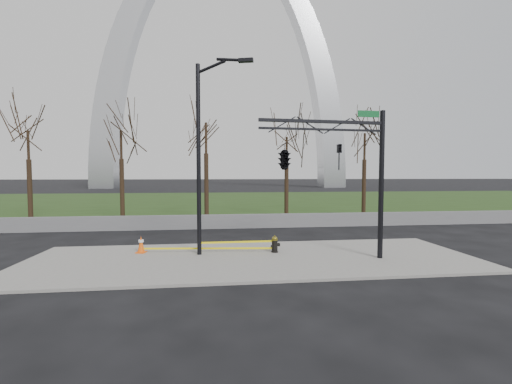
{
  "coord_description": "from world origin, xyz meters",
  "views": [
    {
      "loc": [
        -1.44,
        -13.15,
        3.46
      ],
      "look_at": [
        0.34,
        2.0,
        2.66
      ],
      "focal_mm": 23.11,
      "sensor_mm": 36.0,
      "label": 1
    }
  ],
  "objects": [
    {
      "name": "gateway_arch",
      "position": [
        0.0,
        75.0,
        32.5
      ],
      "size": [
        66.0,
        6.0,
        65.0
      ],
      "primitive_type": null,
      "color": "silver",
      "rests_on": "ground"
    },
    {
      "name": "sidewalk",
      "position": [
        0.0,
        0.0,
        0.05
      ],
      "size": [
        18.0,
        6.0,
        0.1
      ],
      "primitive_type": "cube",
      "color": "slate",
      "rests_on": "ground"
    },
    {
      "name": "traffic_signal_mast",
      "position": [
        1.85,
        -0.83,
        4.15
      ],
      "size": [
        5.1,
        2.51,
        6.0
      ],
      "rotation": [
        0.0,
        0.0,
        0.05
      ],
      "color": "black",
      "rests_on": "ground"
    },
    {
      "name": "tree_row",
      "position": [
        -5.37,
        12.0,
        3.94
      ],
      "size": [
        35.27,
        4.0,
        7.87
      ],
      "color": "black",
      "rests_on": "ground"
    },
    {
      "name": "grass_strip",
      "position": [
        0.0,
        30.0,
        0.03
      ],
      "size": [
        120.0,
        40.0,
        0.06
      ],
      "primitive_type": "cube",
      "color": "#213714",
      "rests_on": "ground"
    },
    {
      "name": "fire_hydrant",
      "position": [
        1.03,
        0.79,
        0.44
      ],
      "size": [
        0.46,
        0.32,
        0.74
      ],
      "rotation": [
        0.0,
        0.0,
        0.39
      ],
      "color": "black",
      "rests_on": "sidewalk"
    },
    {
      "name": "guardrail",
      "position": [
        0.0,
        8.0,
        0.45
      ],
      "size": [
        60.0,
        0.3,
        0.9
      ],
      "primitive_type": "cube",
      "color": "#59595B",
      "rests_on": "ground"
    },
    {
      "name": "street_light",
      "position": [
        -1.99,
        0.72,
        4.69
      ],
      "size": [
        2.35,
        0.78,
        8.21
      ],
      "rotation": [
        0.0,
        0.0,
        -0.26
      ],
      "color": "black",
      "rests_on": "ground"
    },
    {
      "name": "caution_tape",
      "position": [
        -1.4,
        0.98,
        0.39
      ],
      "size": [
        5.74,
        0.61,
        0.39
      ],
      "color": "yellow",
      "rests_on": "ground"
    },
    {
      "name": "ground",
      "position": [
        0.0,
        0.0,
        0.0
      ],
      "size": [
        500.0,
        500.0,
        0.0
      ],
      "primitive_type": "plane",
      "color": "black",
      "rests_on": "ground"
    },
    {
      "name": "traffic_cone",
      "position": [
        -4.72,
        1.38,
        0.46
      ],
      "size": [
        0.46,
        0.46,
        0.73
      ],
      "rotation": [
        0.0,
        0.0,
        -0.28
      ],
      "color": "#F2570C",
      "rests_on": "sidewalk"
    }
  ]
}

